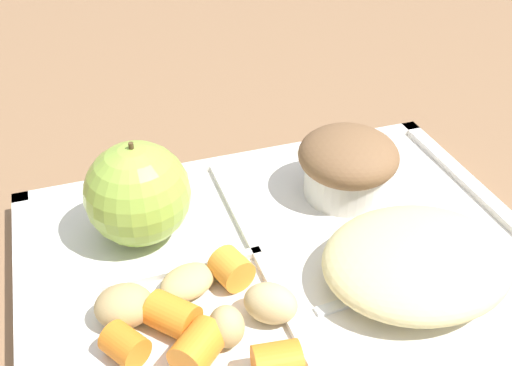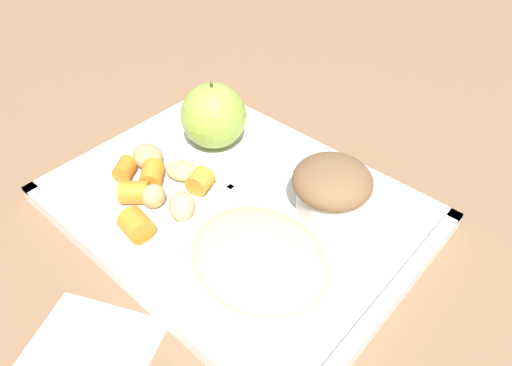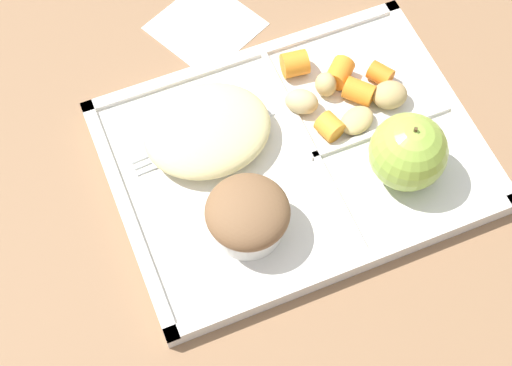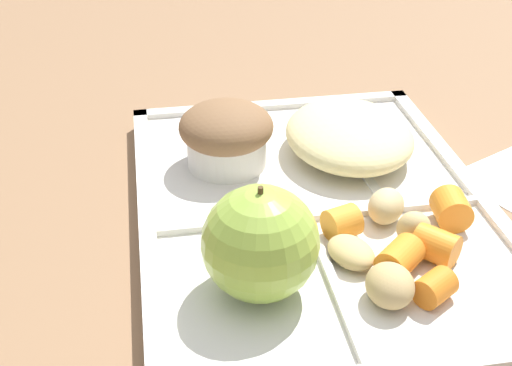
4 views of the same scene
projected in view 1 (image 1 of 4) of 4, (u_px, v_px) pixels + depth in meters
ground at (285, 275)px, 0.45m from camera, size 6.00×6.00×0.00m
lunch_tray at (285, 267)px, 0.44m from camera, size 0.37×0.28×0.02m
green_apple at (138, 194)px, 0.44m from camera, size 0.08×0.08×0.08m
bran_muffin at (348, 163)px, 0.49m from camera, size 0.08×0.08×0.06m
carrot_slice_center at (172, 315)px, 0.38m from camera, size 0.04×0.04×0.02m
carrot_slice_back at (277, 366)px, 0.35m from camera, size 0.03×0.03×0.03m
carrot_slice_small at (125, 345)px, 0.36m from camera, size 0.03×0.03×0.02m
carrot_slice_diagonal at (231, 269)px, 0.41m from camera, size 0.03×0.03×0.02m
carrot_slice_edge at (198, 347)px, 0.36m from camera, size 0.04×0.04×0.02m
potato_chunk_browned at (188, 282)px, 0.41m from camera, size 0.05×0.04×0.02m
potato_chunk_corner at (271, 303)px, 0.39m from camera, size 0.04×0.04×0.03m
potato_chunk_small at (124, 306)px, 0.38m from camera, size 0.04×0.04×0.03m
potato_chunk_golden at (226, 326)px, 0.37m from camera, size 0.02×0.03×0.03m
egg_noodle_pile at (417, 261)px, 0.41m from camera, size 0.13×0.11×0.04m
meatball_center at (397, 241)px, 0.43m from camera, size 0.04×0.04×0.04m
meatball_back at (440, 259)px, 0.41m from camera, size 0.03×0.03×0.03m
meatball_front at (384, 260)px, 0.41m from camera, size 0.04×0.04×0.04m
plastic_fork at (434, 275)px, 0.42m from camera, size 0.16×0.02×0.00m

